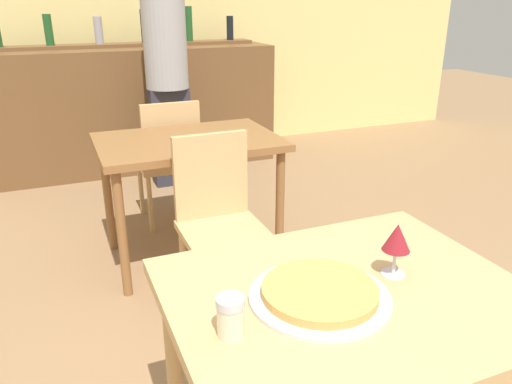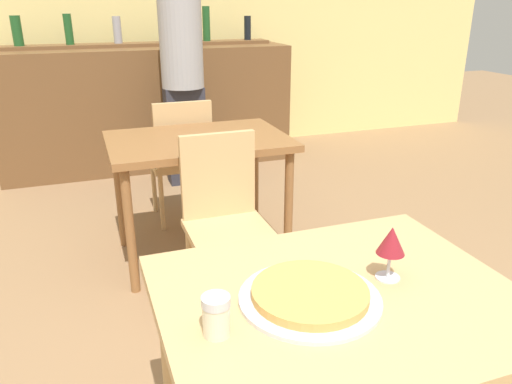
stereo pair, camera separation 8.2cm
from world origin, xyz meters
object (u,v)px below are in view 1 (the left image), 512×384
at_px(cheese_shaker, 231,316).
at_px(person_standing, 167,74).
at_px(chair_far_side_front, 218,212).
at_px(pizza_tray, 319,293).
at_px(wine_glass, 397,239).
at_px(chair_far_side_back, 169,156).

xyz_separation_m(cheese_shaker, person_standing, (0.58, 3.11, 0.13)).
xyz_separation_m(chair_far_side_front, person_standing, (0.20, 1.86, 0.42)).
relative_size(cheese_shaker, person_standing, 0.06).
bearing_deg(pizza_tray, chair_far_side_front, 84.84).
distance_m(person_standing, wine_glass, 3.02).
relative_size(chair_far_side_front, cheese_shaker, 8.52).
relative_size(chair_far_side_back, wine_glass, 5.50).
bearing_deg(pizza_tray, chair_far_side_back, 87.25).
distance_m(chair_far_side_front, pizza_tray, 1.22).
bearing_deg(chair_far_side_back, pizza_tray, 87.25).
height_order(cheese_shaker, wine_glass, wine_glass).
relative_size(pizza_tray, cheese_shaker, 3.67).
relative_size(chair_far_side_back, person_standing, 0.51).
height_order(chair_far_side_back, pizza_tray, chair_far_side_back).
bearing_deg(wine_glass, chair_far_side_back, 93.94).
height_order(cheese_shaker, person_standing, person_standing).
distance_m(cheese_shaker, wine_glass, 0.54).
bearing_deg(pizza_tray, person_standing, 84.22).
relative_size(chair_far_side_back, pizza_tray, 2.32).
bearing_deg(chair_far_side_back, wine_glass, 93.94).
bearing_deg(chair_far_side_front, wine_glass, -82.55).
relative_size(cheese_shaker, wine_glass, 0.65).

